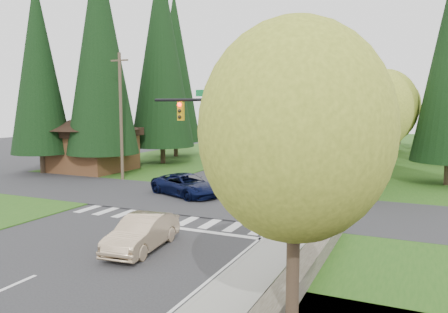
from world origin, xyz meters
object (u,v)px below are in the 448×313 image
Objects in this scene: parked_car_b at (324,164)px; parked_car_d at (354,146)px; parked_car_e at (363,143)px; suv_navy at (186,185)px; sedan_champagne at (142,233)px; parked_car_c at (337,157)px; parked_car_a at (334,167)px.

parked_car_b is 1.27× the size of parked_car_d.
parked_car_e reaches higher than parked_car_d.
parked_car_d is at bearing 12.56° from suv_navy.
sedan_champagne is 31.78m from parked_car_c.
sedan_champagne is 0.79× the size of parked_car_e.
parked_car_b reaches higher than parked_car_c.
parked_car_e reaches higher than sedan_champagne.
parked_car_b is (-1.25, 1.97, -0.04)m from parked_car_a.
parked_car_a reaches higher than parked_car_b.
parked_car_c is 0.72× the size of parked_car_e.
parked_car_c is at bearing 7.01° from suv_navy.
parked_car_b is at bearing -91.99° from parked_car_c.
sedan_champagne is 44.06m from parked_car_d.
parked_car_b is 24.06m from parked_car_e.
sedan_champagne is 0.82× the size of parked_car_b.
parked_car_a reaches higher than parked_car_e.
sedan_champagne is 24.25m from parked_car_b.
parked_car_d is at bearing -104.78° from parked_car_e.
suv_navy is 1.01× the size of parked_car_b.
suv_navy is 1.12× the size of parked_car_a.
parked_car_a is at bearing -9.17° from suv_navy.
parked_car_a is at bearing -94.59° from parked_car_e.
parked_car_a is 0.87× the size of parked_car_e.
parked_car_e is (-0.78, 26.02, -0.01)m from parked_car_a.
parked_car_e is at bearing 12.74° from suv_navy.
parked_car_c is at bearing 97.18° from parked_car_b.
parked_car_d is (6.02, 33.80, -0.03)m from suv_navy.
parked_car_c is 12.31m from parked_car_d.
sedan_champagne is 1.10× the size of parked_car_c.
parked_car_b is (2.58, 24.11, 0.05)m from sedan_champagne.
parked_car_d is at bearing 86.86° from parked_car_c.
parked_car_e is (0.62, 4.18, 0.09)m from parked_car_d.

